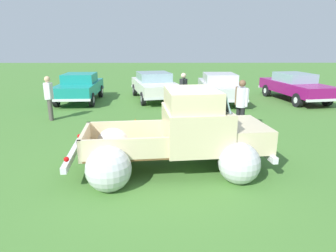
% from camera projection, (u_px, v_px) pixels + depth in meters
% --- Properties ---
extents(ground_plane, '(80.00, 80.00, 0.00)m').
position_uv_depth(ground_plane, '(168.00, 168.00, 7.26)').
color(ground_plane, '#477A33').
extents(vintage_pickup_truck, '(4.79, 3.15, 1.96)m').
position_uv_depth(vintage_pickup_truck, '(184.00, 138.00, 7.10)').
color(vintage_pickup_truck, black).
rests_on(vintage_pickup_truck, ground).
extents(show_car_0, '(2.04, 4.21, 1.43)m').
position_uv_depth(show_car_0, '(80.00, 86.00, 15.29)').
color(show_car_0, black).
rests_on(show_car_0, ground).
extents(show_car_1, '(2.95, 4.85, 1.43)m').
position_uv_depth(show_car_1, '(154.00, 85.00, 15.90)').
color(show_car_1, black).
rests_on(show_car_1, ground).
extents(show_car_2, '(1.88, 4.49, 1.43)m').
position_uv_depth(show_car_2, '(220.00, 86.00, 15.29)').
color(show_car_2, black).
rests_on(show_car_2, ground).
extents(show_car_3, '(2.53, 4.91, 1.43)m').
position_uv_depth(show_car_3, '(295.00, 86.00, 15.52)').
color(show_car_3, black).
rests_on(show_car_3, ground).
extents(spectator_0, '(0.41, 0.54, 1.72)m').
position_uv_depth(spectator_0, '(183.00, 90.00, 12.78)').
color(spectator_0, '#4C4742').
rests_on(spectator_0, ground).
extents(spectator_1, '(0.47, 0.50, 1.72)m').
position_uv_depth(spectator_1, '(49.00, 95.00, 11.49)').
color(spectator_1, '#4C4742').
rests_on(spectator_1, ground).
extents(spectator_2, '(0.48, 0.48, 1.77)m').
position_uv_depth(spectator_2, '(241.00, 102.00, 9.95)').
color(spectator_2, black).
rests_on(spectator_2, ground).
extents(lane_cone_0, '(0.36, 0.36, 0.63)m').
position_uv_depth(lane_cone_0, '(136.00, 128.00, 9.52)').
color(lane_cone_0, black).
rests_on(lane_cone_0, ground).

